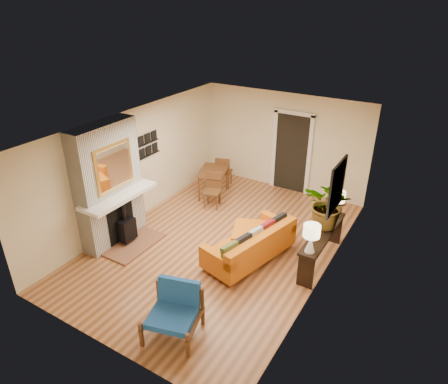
{
  "coord_description": "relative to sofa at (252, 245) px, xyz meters",
  "views": [
    {
      "loc": [
        3.78,
        -6.07,
        4.86
      ],
      "look_at": [
        0.0,
        0.2,
        1.15
      ],
      "focal_mm": 32.0,
      "sensor_mm": 36.0,
      "label": 1
    }
  ],
  "objects": [
    {
      "name": "ottoman",
      "position": [
        -0.2,
        0.43,
        -0.1
      ],
      "size": [
        1.07,
        1.07,
        0.42
      ],
      "color": "silver",
      "rests_on": "ground"
    },
    {
      "name": "blue_chair",
      "position": [
        -0.18,
        -2.27,
        0.11
      ],
      "size": [
        0.98,
        0.96,
        0.84
      ],
      "color": "brown",
      "rests_on": "ground"
    },
    {
      "name": "sofa",
      "position": [
        0.0,
        0.0,
        0.0
      ],
      "size": [
        1.29,
        2.11,
        0.78
      ],
      "color": "silver",
      "rests_on": "ground"
    },
    {
      "name": "console_table",
      "position": [
        1.2,
        0.62,
        0.24
      ],
      "size": [
        0.34,
        1.85,
        0.72
      ],
      "color": "black",
      "rests_on": "ground"
    },
    {
      "name": "lamp_far",
      "position": [
        1.2,
        1.36,
        0.72
      ],
      "size": [
        0.3,
        0.3,
        0.54
      ],
      "color": "white",
      "rests_on": "console_table"
    },
    {
      "name": "fireplace",
      "position": [
        -2.87,
        -0.85,
        0.9
      ],
      "size": [
        1.09,
        1.68,
        2.6
      ],
      "color": "white",
      "rests_on": "ground"
    },
    {
      "name": "houseplant",
      "position": [
        1.19,
        0.82,
        0.88
      ],
      "size": [
        0.98,
        0.88,
        1.0
      ],
      "primitive_type": "imported",
      "rotation": [
        0.0,
        0.0,
        -0.12
      ],
      "color": "#1E5919",
      "rests_on": "console_table"
    },
    {
      "name": "lamp_near",
      "position": [
        1.2,
        -0.14,
        0.72
      ],
      "size": [
        0.3,
        0.3,
        0.54
      ],
      "color": "white",
      "rests_on": "console_table"
    },
    {
      "name": "dining_table",
      "position": [
        -2.12,
        2.02,
        0.24
      ],
      "size": [
        1.03,
        1.68,
        0.88
      ],
      "color": "brown",
      "rests_on": "ground"
    },
    {
      "name": "room_shell",
      "position": [
        -0.27,
        2.79,
        0.9
      ],
      "size": [
        6.5,
        6.5,
        6.5
      ],
      "color": "#BF7949",
      "rests_on": "ground"
    }
  ]
}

